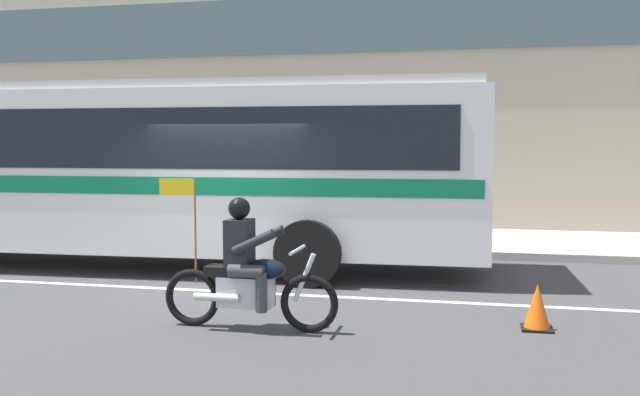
# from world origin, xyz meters

# --- Properties ---
(ground_plane) EXTENTS (60.00, 60.00, 0.00)m
(ground_plane) POSITION_xyz_m (0.00, 0.00, 0.00)
(ground_plane) COLOR #3D3D3F
(sidewalk_curb) EXTENTS (28.00, 3.80, 0.15)m
(sidewalk_curb) POSITION_xyz_m (0.00, 5.10, 0.07)
(sidewalk_curb) COLOR #A39E93
(sidewalk_curb) RESTS_ON ground_plane
(lane_center_stripe) EXTENTS (26.60, 0.14, 0.01)m
(lane_center_stripe) POSITION_xyz_m (0.00, -0.60, 0.00)
(lane_center_stripe) COLOR silver
(lane_center_stripe) RESTS_ON ground_plane
(transit_bus) EXTENTS (12.07, 3.01, 3.22)m
(transit_bus) POSITION_xyz_m (-2.00, 1.19, 1.88)
(transit_bus) COLOR white
(transit_bus) RESTS_ON ground_plane
(motorcycle_with_rider) EXTENTS (2.20, 0.64, 1.78)m
(motorcycle_with_rider) POSITION_xyz_m (1.18, -2.54, 0.67)
(motorcycle_with_rider) COLOR black
(motorcycle_with_rider) RESTS_ON ground_plane
(traffic_cone) EXTENTS (0.36, 0.36, 0.55)m
(traffic_cone) POSITION_xyz_m (4.53, -1.82, 0.26)
(traffic_cone) COLOR #EA590F
(traffic_cone) RESTS_ON ground_plane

